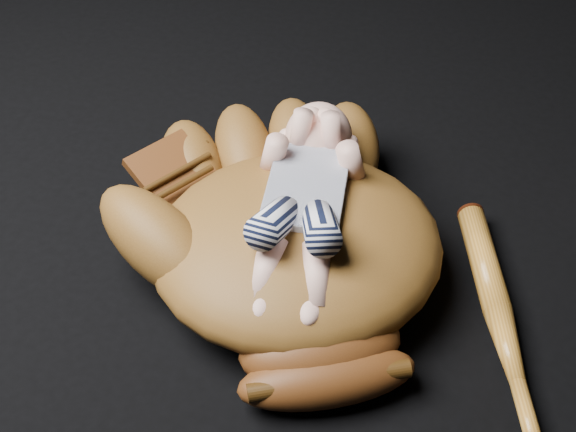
# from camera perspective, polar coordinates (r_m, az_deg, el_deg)

# --- Properties ---
(baseball_glove) EXTENTS (0.65, 0.68, 0.17)m
(baseball_glove) POSITION_cam_1_polar(r_m,az_deg,el_deg) (1.05, 0.65, -1.41)
(baseball_glove) COLOR #5B3613
(baseball_glove) RESTS_ON ground
(newborn_baby) EXTENTS (0.18, 0.36, 0.14)m
(newborn_baby) POSITION_cam_1_polar(r_m,az_deg,el_deg) (1.02, 1.10, 1.00)
(newborn_baby) COLOR #E9AB96
(newborn_baby) RESTS_ON baseball_glove
(baseball_bat) EXTENTS (0.13, 0.41, 0.04)m
(baseball_bat) POSITION_cam_1_polar(r_m,az_deg,el_deg) (1.07, 14.96, -7.53)
(baseball_bat) COLOR #B57123
(baseball_bat) RESTS_ON ground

